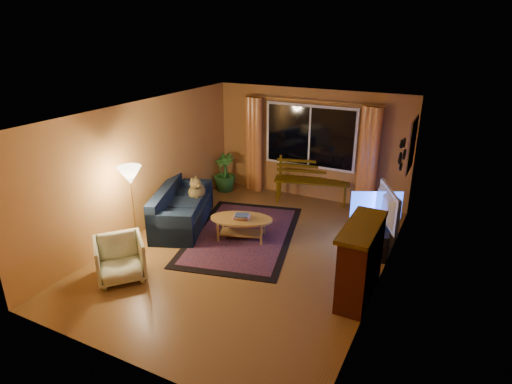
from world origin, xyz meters
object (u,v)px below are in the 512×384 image
at_px(tv_console, 379,235).
at_px(coffee_table, 241,228).
at_px(bench, 311,191).
at_px(armchair, 120,257).
at_px(floor_lamp, 134,210).
at_px(sofa, 182,206).

bearing_deg(tv_console, coffee_table, -168.34).
relative_size(bench, tv_console, 1.44).
distance_m(armchair, tv_console, 4.47).
bearing_deg(armchair, coffee_table, 13.76).
bearing_deg(tv_console, floor_lamp, -158.54).
xyz_separation_m(armchair, coffee_table, (1.07, 2.04, -0.16)).
bearing_deg(sofa, floor_lamp, -115.31).
bearing_deg(sofa, armchair, -104.12).
height_order(bench, coffee_table, bench).
relative_size(sofa, floor_lamp, 1.24).
relative_size(armchair, tv_console, 0.64).
distance_m(coffee_table, tv_console, 2.50).
bearing_deg(tv_console, bench, 133.09).
relative_size(floor_lamp, tv_console, 1.38).
bearing_deg(armchair, floor_lamp, 65.60).
relative_size(sofa, armchair, 2.65).
bearing_deg(coffee_table, bench, 76.87).
distance_m(armchair, floor_lamp, 0.95).
height_order(bench, armchair, armchair).
relative_size(bench, armchair, 2.24).
relative_size(bench, coffee_table, 1.42).
bearing_deg(armchair, tv_console, -8.94).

